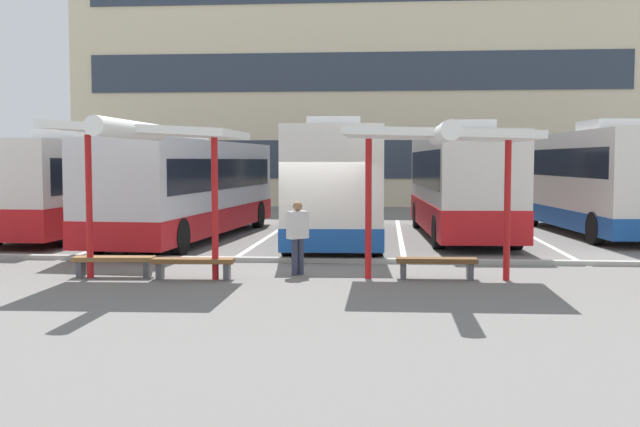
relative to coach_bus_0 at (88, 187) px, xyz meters
The scene contains 19 objects.
ground_plane 11.28m from the coach_bus_0, 39.87° to the right, with size 160.00×160.00×0.00m, color slate.
terminal_building 25.02m from the coach_bus_0, 69.35° to the left, with size 31.71×13.50×16.91m.
coach_bus_0 is the anchor object (origin of this frame).
coach_bus_1 4.24m from the coach_bus_0, 20.51° to the right, with size 3.51×12.11×3.49m.
coach_bus_2 8.71m from the coach_bus_0, ahead, with size 3.25×12.17×3.80m.
coach_bus_3 12.72m from the coach_bus_0, ahead, with size 2.90×10.33×3.75m.
coach_bus_4 17.47m from the coach_bus_0, ahead, with size 3.51×10.34×3.83m.
lane_stripe_0 2.85m from the coach_bus_0, behind, with size 0.16×14.00×0.01m, color white.
lane_stripe_1 2.59m from the coach_bus_0, ahead, with size 0.16×14.00×0.01m, color white.
lane_stripe_2 6.59m from the coach_bus_0, ahead, with size 0.16×14.00×0.01m, color white.
lane_stripe_3 10.88m from the coach_bus_0, ahead, with size 0.16×14.00×0.01m, color white.
lane_stripe_4 15.21m from the coach_bus_0, ahead, with size 0.16×14.00×0.01m, color white.
waiting_shelter_1 11.56m from the coach_bus_0, 62.51° to the right, with size 3.75×4.74×3.34m.
bench_1 10.76m from the coach_bus_0, 65.74° to the right, with size 1.78×0.54×0.45m.
bench_2 11.75m from the coach_bus_0, 58.00° to the right, with size 1.76×0.52×0.45m.
waiting_shelter_2 15.04m from the coach_bus_0, 40.63° to the right, with size 3.93×4.97×3.23m.
bench_3 14.82m from the coach_bus_0, 39.65° to the right, with size 1.73×0.45×0.45m.
platform_kerb 11.17m from the coach_bus_0, 39.19° to the right, with size 44.00×0.24×0.12m, color #ADADA8.
waiting_passenger_1 12.34m from the coach_bus_0, 47.44° to the right, with size 0.49×0.49×1.64m.
Camera 1 is at (1.71, -18.91, 2.54)m, focal length 43.63 mm.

